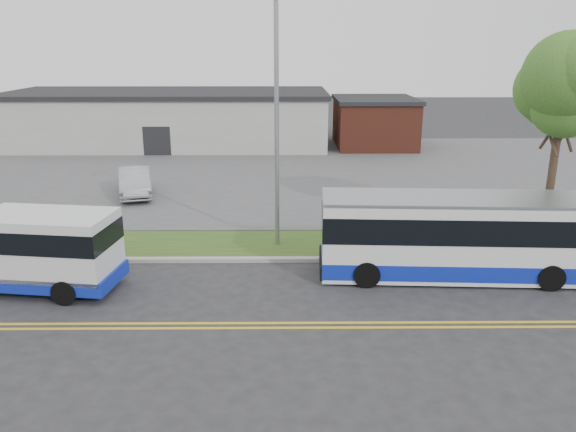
{
  "coord_description": "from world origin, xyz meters",
  "views": [
    {
      "loc": [
        3.26,
        -18.83,
        7.93
      ],
      "look_at": [
        3.43,
        1.79,
        1.6
      ],
      "focal_mm": 35.0,
      "sensor_mm": 36.0,
      "label": 1
    }
  ],
  "objects_px": {
    "shuttle_bus": "(30,249)",
    "transit_bus": "(470,237)",
    "tree_east": "(564,91)",
    "parked_car_a": "(135,181)",
    "streetlight_near": "(277,118)"
  },
  "relations": [
    {
      "from": "parked_car_a",
      "to": "transit_bus",
      "type": "bearing_deg",
      "value": -52.37
    },
    {
      "from": "streetlight_near",
      "to": "parked_car_a",
      "type": "height_order",
      "value": "streetlight_near"
    },
    {
      "from": "streetlight_near",
      "to": "parked_car_a",
      "type": "relative_size",
      "value": 2.08
    },
    {
      "from": "shuttle_bus",
      "to": "transit_bus",
      "type": "xyz_separation_m",
      "value": [
        14.99,
        0.95,
        0.05
      ]
    },
    {
      "from": "tree_east",
      "to": "shuttle_bus",
      "type": "relative_size",
      "value": 1.16
    },
    {
      "from": "shuttle_bus",
      "to": "transit_bus",
      "type": "distance_m",
      "value": 15.02
    },
    {
      "from": "tree_east",
      "to": "parked_car_a",
      "type": "distance_m",
      "value": 20.94
    },
    {
      "from": "tree_east",
      "to": "streetlight_near",
      "type": "relative_size",
      "value": 0.88
    },
    {
      "from": "streetlight_near",
      "to": "transit_bus",
      "type": "xyz_separation_m",
      "value": [
        6.8,
        -3.06,
        -3.76
      ]
    },
    {
      "from": "tree_east",
      "to": "transit_bus",
      "type": "bearing_deg",
      "value": -141.58
    },
    {
      "from": "tree_east",
      "to": "streetlight_near",
      "type": "bearing_deg",
      "value": -178.58
    },
    {
      "from": "tree_east",
      "to": "streetlight_near",
      "type": "height_order",
      "value": "streetlight_near"
    },
    {
      "from": "tree_east",
      "to": "parked_car_a",
      "type": "bearing_deg",
      "value": 157.89
    },
    {
      "from": "transit_bus",
      "to": "streetlight_near",
      "type": "bearing_deg",
      "value": 158.78
    },
    {
      "from": "transit_bus",
      "to": "shuttle_bus",
      "type": "bearing_deg",
      "value": -173.39
    }
  ]
}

